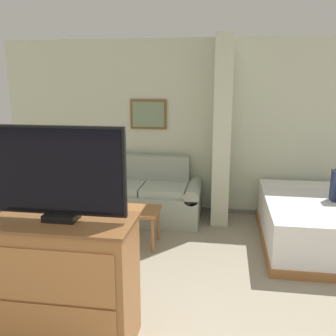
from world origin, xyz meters
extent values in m
cube|color=beige|center=(0.00, 4.03, 1.30)|extent=(6.64, 0.12, 2.60)
cube|color=slate|center=(0.00, 3.96, 0.03)|extent=(6.64, 0.02, 0.06)
cube|color=brown|center=(-1.06, 3.95, 1.50)|extent=(0.55, 0.02, 0.44)
cube|color=gray|center=(-1.06, 3.94, 1.50)|extent=(0.48, 0.01, 0.37)
cube|color=beige|center=(0.05, 3.67, 1.30)|extent=(0.24, 0.60, 2.60)
cube|color=#99A393|center=(-1.06, 3.51, 0.22)|extent=(1.29, 0.84, 0.43)
cube|color=#99A393|center=(-1.06, 3.83, 0.66)|extent=(1.29, 0.20, 0.47)
cube|color=#99A393|center=(-1.80, 3.51, 0.22)|extent=(0.19, 0.84, 0.43)
cylinder|color=#99A393|center=(-1.80, 3.51, 0.47)|extent=(0.21, 0.84, 0.21)
cube|color=#99A393|center=(-0.32, 3.51, 0.22)|extent=(0.19, 0.84, 0.43)
cylinder|color=#99A393|center=(-0.32, 3.51, 0.47)|extent=(0.21, 0.84, 0.21)
cube|color=#AAB5A4|center=(-1.39, 3.46, 0.48)|extent=(0.63, 0.60, 0.10)
cube|color=#AAB5A4|center=(-0.74, 3.46, 0.48)|extent=(0.63, 0.60, 0.10)
cube|color=#996033|center=(-1.06, 2.61, 0.44)|extent=(0.79, 0.46, 0.04)
cylinder|color=#996033|center=(-1.42, 2.42, 0.21)|extent=(0.04, 0.04, 0.42)
cylinder|color=#996033|center=(-0.71, 2.42, 0.21)|extent=(0.04, 0.04, 0.42)
cylinder|color=#996033|center=(-1.42, 2.80, 0.21)|extent=(0.04, 0.04, 0.42)
cylinder|color=#996033|center=(-0.71, 2.80, 0.21)|extent=(0.04, 0.04, 0.42)
cube|color=#996033|center=(-2.07, 3.58, 0.55)|extent=(0.39, 0.39, 0.04)
cylinder|color=#996033|center=(-2.24, 3.42, 0.27)|extent=(0.04, 0.04, 0.53)
cylinder|color=#996033|center=(-1.91, 3.42, 0.27)|extent=(0.04, 0.04, 0.53)
cylinder|color=#996033|center=(-2.24, 3.74, 0.27)|extent=(0.04, 0.04, 0.53)
cylinder|color=#996033|center=(-1.91, 3.74, 0.27)|extent=(0.04, 0.04, 0.53)
cylinder|color=tan|center=(-2.07, 3.58, 0.62)|extent=(0.16, 0.16, 0.11)
cylinder|color=tan|center=(-2.07, 3.58, 0.71)|extent=(0.02, 0.02, 0.06)
cone|color=silver|center=(-2.07, 3.58, 0.84)|extent=(0.36, 0.36, 0.18)
cube|color=#996033|center=(-1.06, 0.80, 0.49)|extent=(1.04, 0.50, 0.98)
cube|color=brown|center=(-1.06, 0.80, 0.99)|extent=(1.07, 0.52, 0.02)
cube|color=#AB6C39|center=(-1.06, 0.55, 0.69)|extent=(0.94, 0.01, 0.39)
cube|color=#AB6C39|center=(-1.06, 0.55, 0.28)|extent=(0.94, 0.01, 0.39)
cube|color=black|center=(-1.06, 0.80, 1.03)|extent=(0.24, 0.16, 0.05)
cube|color=black|center=(-1.06, 0.80, 1.38)|extent=(0.99, 0.04, 0.64)
cube|color=black|center=(-1.06, 0.78, 1.38)|extent=(0.95, 0.01, 0.60)
cube|color=#996033|center=(1.35, 2.96, 0.05)|extent=(1.50, 1.90, 0.10)
cube|color=white|center=(1.35, 2.96, 0.34)|extent=(1.46, 1.86, 0.48)
cube|color=white|center=(1.35, 3.67, 0.53)|extent=(1.34, 0.36, 0.10)
camera|label=1|loc=(0.10, -1.62, 2.00)|focal=40.00mm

